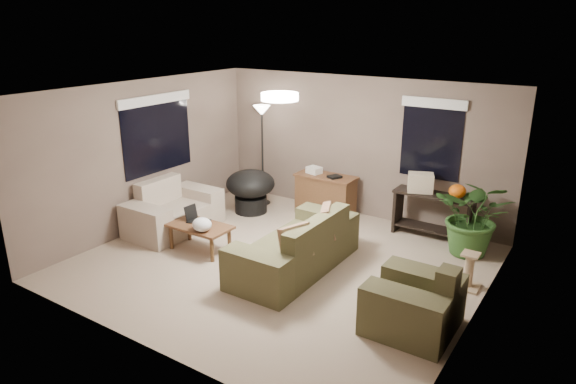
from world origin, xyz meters
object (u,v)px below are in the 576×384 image
Objects in this scene: main_sofa at (298,250)px; coffee_table at (199,229)px; console_table at (433,212)px; armchair at (414,305)px; desk at (325,195)px; papasan_chair at (251,188)px; cat_scratching_post at (469,273)px; floor_lamp at (262,122)px; houseplant at (474,225)px; loveseat at (172,213)px.

main_sofa is 2.20× the size of coffee_table.
coffee_table is (-1.61, -0.29, 0.06)m from main_sofa.
console_table is at bearing 41.17° from coffee_table.
armchair is 3.76m from desk.
cat_scratching_post is (4.17, -0.70, -0.25)m from papasan_chair.
console_table is 0.68× the size of floor_lamp.
coffee_table is at bearing -78.63° from floor_lamp.
cat_scratching_post is at bearing -77.79° from houseplant.
desk is 1.98m from console_table.
houseplant reaches higher than coffee_table.
loveseat reaches higher than console_table.
armchair is 1.00× the size of coffee_table.
papasan_chair reaches higher than console_table.
cat_scratching_post is at bearing 20.03° from main_sofa.
desk is (-2.66, 2.65, 0.08)m from armchair.
floor_lamp reaches higher than main_sofa.
floor_lamp is at bearing 178.11° from houseplant.
cat_scratching_post is at bearing 8.52° from loveseat.
armchair is 4.39m from papasan_chair.
armchair is at bearing -15.12° from main_sofa.
coffee_table is 1.83m from papasan_chair.
armchair is (4.48, -0.60, 0.00)m from loveseat.
coffee_table is (0.96, -0.37, 0.06)m from loveseat.
papasan_chair is 2.19× the size of cat_scratching_post.
desk is 0.58× the size of floor_lamp.
desk is at bearing 70.48° from coffee_table.
armchair is 0.52× the size of floor_lamp.
main_sofa is 1.38× the size of loveseat.
console_table is 0.79m from houseplant.
armchair reaches higher than papasan_chair.
main_sofa is 2.57m from loveseat.
papasan_chair is (-1.23, -0.63, 0.09)m from desk.
main_sofa reaches higher than console_table.
papasan_chair is (-1.98, 1.50, 0.17)m from main_sofa.
loveseat is at bearing 178.11° from main_sofa.
houseplant is (4.52, 1.79, 0.19)m from loveseat.
cat_scratching_post is (0.96, -1.39, -0.22)m from console_table.
houseplant is at bearing 89.08° from armchair.
loveseat is 1.54m from papasan_chair.
coffee_table is at bearing -78.23° from papasan_chair.
floor_lamp reaches higher than papasan_chair.
armchair reaches higher than console_table.
papasan_chair is at bearing -167.87° from console_table.
houseplant is at bearing 43.87° from main_sofa.
loveseat is 4.34m from console_table.
loveseat reaches higher than cat_scratching_post.
desk is 0.85× the size of console_table.
loveseat is 4.87m from houseplant.
floor_lamp is at bearing -174.65° from desk.
cat_scratching_post is (2.93, -1.34, -0.16)m from desk.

